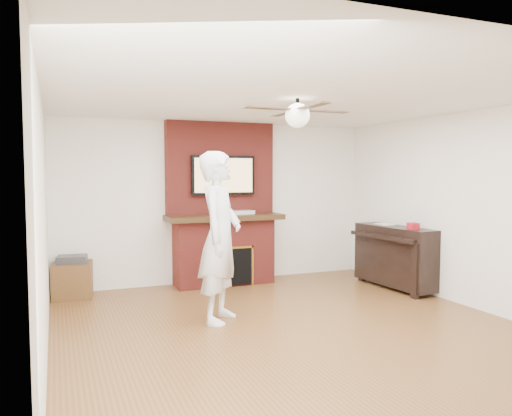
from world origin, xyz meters
name	(u,v)px	position (x,y,z in m)	size (l,w,h in m)	color
room_shell	(297,216)	(0.00, 0.00, 1.25)	(5.36, 5.86, 2.86)	brown
fireplace	(223,220)	(0.00, 2.55, 1.00)	(1.78, 0.64, 2.50)	maroon
tv	(223,175)	(0.00, 2.50, 1.68)	(1.00, 0.08, 0.60)	black
ceiling_fan	(298,114)	(0.00, 0.00, 2.33)	(1.21, 1.21, 0.31)	black
person	(220,237)	(-0.65, 0.67, 0.98)	(0.72, 0.48, 1.96)	white
side_table	(73,278)	(-2.20, 2.48, 0.27)	(0.57, 0.57, 0.58)	#4F3216
piano	(395,255)	(2.27, 1.27, 0.50)	(0.62, 1.44, 1.01)	black
cable_box	(241,212)	(0.26, 2.45, 1.11)	(0.39, 0.22, 0.06)	silver
candle_orange	(214,283)	(-0.19, 2.39, 0.05)	(0.07, 0.07, 0.11)	#C77A17
candle_green	(231,283)	(0.05, 2.32, 0.04)	(0.06, 0.06, 0.08)	#427D32
candle_cream	(227,282)	(0.01, 2.37, 0.05)	(0.08, 0.08, 0.11)	beige
candle_blue	(238,282)	(0.18, 2.35, 0.04)	(0.06, 0.06, 0.09)	#375EA7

